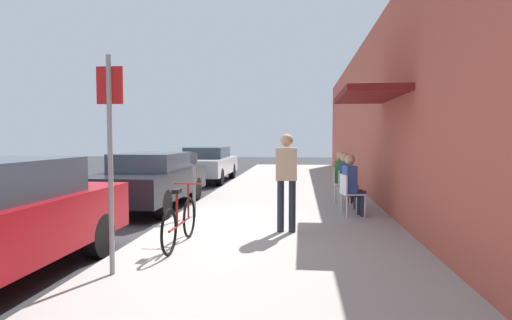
# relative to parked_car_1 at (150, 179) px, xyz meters

# --- Properties ---
(ground_plane) EXTENTS (60.00, 60.00, 0.00)m
(ground_plane) POSITION_rel_parked_car_1_xyz_m (1.10, -2.88, -0.72)
(ground_plane) COLOR #2D2D30
(sidewalk_slab) EXTENTS (4.50, 32.00, 0.12)m
(sidewalk_slab) POSITION_rel_parked_car_1_xyz_m (3.35, -0.88, -0.66)
(sidewalk_slab) COLOR #9E9B93
(sidewalk_slab) RESTS_ON ground_plane
(building_facade) EXTENTS (1.40, 32.00, 4.66)m
(building_facade) POSITION_rel_parked_car_1_xyz_m (5.74, -0.88, 1.61)
(building_facade) COLOR #BC5442
(building_facade) RESTS_ON ground_plane
(parked_car_1) EXTENTS (1.80, 4.40, 1.37)m
(parked_car_1) POSITION_rel_parked_car_1_xyz_m (0.00, 0.00, 0.00)
(parked_car_1) COLOR black
(parked_car_1) RESTS_ON ground_plane
(parked_car_2) EXTENTS (1.80, 4.40, 1.37)m
(parked_car_2) POSITION_rel_parked_car_1_xyz_m (-0.00, 6.27, 0.00)
(parked_car_2) COLOR #B7B7BC
(parked_car_2) RESTS_ON ground_plane
(parking_meter) EXTENTS (0.12, 0.10, 1.32)m
(parking_meter) POSITION_rel_parked_car_1_xyz_m (1.55, -1.66, 0.17)
(parking_meter) COLOR slate
(parking_meter) RESTS_ON sidewalk_slab
(street_sign) EXTENTS (0.32, 0.06, 2.60)m
(street_sign) POSITION_rel_parked_car_1_xyz_m (1.50, -5.30, 0.92)
(street_sign) COLOR gray
(street_sign) RESTS_ON sidewalk_slab
(bicycle_0) EXTENTS (0.46, 1.71, 0.90)m
(bicycle_0) POSITION_rel_parked_car_1_xyz_m (1.93, -3.94, -0.24)
(bicycle_0) COLOR black
(bicycle_0) RESTS_ON sidewalk_slab
(cafe_chair_0) EXTENTS (0.52, 0.52, 0.87)m
(cafe_chair_0) POSITION_rel_parked_car_1_xyz_m (4.75, -1.22, -0.10)
(cafe_chair_0) COLOR silver
(cafe_chair_0) RESTS_ON sidewalk_slab
(seated_patron_0) EXTENTS (0.48, 0.43, 1.29)m
(seated_patron_0) POSITION_rel_parked_car_1_xyz_m (4.81, -1.21, 0.10)
(seated_patron_0) COLOR #232838
(seated_patron_0) RESTS_ON sidewalk_slab
(cafe_chair_1) EXTENTS (0.49, 0.49, 0.87)m
(cafe_chair_1) POSITION_rel_parked_car_1_xyz_m (4.75, -0.29, -0.10)
(cafe_chair_1) COLOR silver
(cafe_chair_1) RESTS_ON sidewalk_slab
(seated_patron_1) EXTENTS (0.46, 0.40, 1.29)m
(seated_patron_1) POSITION_rel_parked_car_1_xyz_m (4.81, -0.29, 0.10)
(seated_patron_1) COLOR #232838
(seated_patron_1) RESTS_ON sidewalk_slab
(cafe_chair_2) EXTENTS (0.54, 0.54, 0.87)m
(cafe_chair_2) POSITION_rel_parked_car_1_xyz_m (4.75, 0.70, -0.10)
(cafe_chair_2) COLOR silver
(cafe_chair_2) RESTS_ON sidewalk_slab
(seated_patron_2) EXTENTS (0.50, 0.45, 1.29)m
(seated_patron_2) POSITION_rel_parked_car_1_xyz_m (4.81, 0.68, 0.10)
(seated_patron_2) COLOR #232838
(seated_patron_2) RESTS_ON sidewalk_slab
(pedestrian_standing) EXTENTS (0.36, 0.22, 1.70)m
(pedestrian_standing) POSITION_rel_parked_car_1_xyz_m (3.49, -2.85, 0.40)
(pedestrian_standing) COLOR #232838
(pedestrian_standing) RESTS_ON sidewalk_slab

